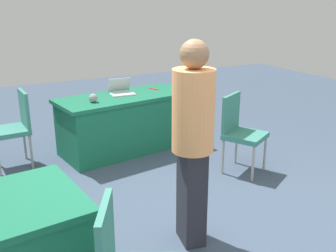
% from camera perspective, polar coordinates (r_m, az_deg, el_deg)
% --- Properties ---
extents(ground_plane, '(14.40, 14.40, 0.00)m').
position_cam_1_polar(ground_plane, '(3.75, -1.07, -14.47)').
color(ground_plane, '#3D4C60').
extents(table_foreground, '(1.90, 1.03, 0.77)m').
position_cam_1_polar(table_foreground, '(5.44, -6.19, 0.48)').
color(table_foreground, '#196647').
rests_on(table_foreground, ground).
extents(chair_tucked_right, '(0.47, 0.47, 0.95)m').
position_cam_1_polar(chair_tucked_right, '(5.18, -21.27, 0.22)').
color(chair_tucked_right, '#9E9993').
rests_on(chair_tucked_right, ground).
extents(chair_aisle, '(0.60, 0.60, 0.94)m').
position_cam_1_polar(chair_aisle, '(4.76, 10.39, -0.41)').
color(chair_aisle, '#9E9993').
rests_on(chair_aisle, ground).
extents(person_attendee_standing, '(0.40, 0.40, 1.73)m').
position_cam_1_polar(person_attendee_standing, '(3.16, 3.60, -1.38)').
color(person_attendee_standing, '#26262D').
rests_on(person_attendee_standing, ground).
extents(laptop_silver, '(0.33, 0.30, 0.21)m').
position_cam_1_polar(laptop_silver, '(5.42, -6.73, 5.04)').
color(laptop_silver, silver).
rests_on(laptop_silver, table_foreground).
extents(yarn_ball, '(0.11, 0.11, 0.11)m').
position_cam_1_polar(yarn_ball, '(5.02, -10.79, 4.00)').
color(yarn_ball, gray).
rests_on(yarn_ball, table_foreground).
extents(scissors_red, '(0.09, 0.18, 0.01)m').
position_cam_1_polar(scissors_red, '(5.70, -2.18, 5.43)').
color(scissors_red, red).
rests_on(scissors_red, table_foreground).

